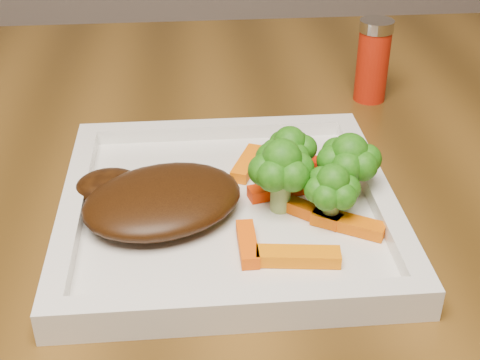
{
  "coord_description": "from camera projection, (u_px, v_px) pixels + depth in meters",
  "views": [
    {
      "loc": [
        -0.07,
        -0.44,
        1.07
      ],
      "look_at": [
        -0.03,
        0.02,
        0.79
      ],
      "focal_mm": 50.0,
      "sensor_mm": 36.0,
      "label": 1
    }
  ],
  "objects": [
    {
      "name": "plate",
      "position": [
        228.0,
        212.0,
        0.56
      ],
      "size": [
        0.27,
        0.27,
        0.01
      ],
      "primitive_type": "cube",
      "color": "white",
      "rests_on": "dining_table"
    },
    {
      "name": "steak",
      "position": [
        163.0,
        200.0,
        0.53
      ],
      "size": [
        0.16,
        0.14,
        0.03
      ],
      "primitive_type": "ellipsoid",
      "rotation": [
        0.0,
        0.0,
        0.4
      ],
      "color": "#371B08",
      "rests_on": "plate"
    },
    {
      "name": "broccoli_0",
      "position": [
        289.0,
        150.0,
        0.56
      ],
      "size": [
        0.06,
        0.06,
        0.07
      ],
      "primitive_type": null,
      "rotation": [
        0.0,
        0.0,
        -0.18
      ],
      "color": "#1A5E0F",
      "rests_on": "plate"
    },
    {
      "name": "broccoli_1",
      "position": [
        348.0,
        167.0,
        0.54
      ],
      "size": [
        0.07,
        0.07,
        0.06
      ],
      "primitive_type": null,
      "rotation": [
        0.0,
        0.0,
        0.24
      ],
      "color": "#297213",
      "rests_on": "plate"
    },
    {
      "name": "broccoli_2",
      "position": [
        332.0,
        191.0,
        0.52
      ],
      "size": [
        0.06,
        0.06,
        0.06
      ],
      "primitive_type": null,
      "rotation": [
        0.0,
        0.0,
        -0.22
      ],
      "color": "#206410",
      "rests_on": "plate"
    },
    {
      "name": "broccoli_3",
      "position": [
        281.0,
        177.0,
        0.53
      ],
      "size": [
        0.07,
        0.07,
        0.06
      ],
      "primitive_type": null,
      "rotation": [
        0.0,
        0.0,
        -0.19
      ],
      "color": "#1C7613",
      "rests_on": "plate"
    },
    {
      "name": "carrot_0",
      "position": [
        298.0,
        256.0,
        0.49
      ],
      "size": [
        0.06,
        0.02,
        0.01
      ],
      "primitive_type": "cube",
      "rotation": [
        0.0,
        0.0,
        -0.12
      ],
      "color": "orange",
      "rests_on": "plate"
    },
    {
      "name": "carrot_1",
      "position": [
        348.0,
        224.0,
        0.52
      ],
      "size": [
        0.06,
        0.04,
        0.01
      ],
      "primitive_type": "cube",
      "rotation": [
        0.0,
        0.0,
        -0.53
      ],
      "color": "#D55B03",
      "rests_on": "plate"
    },
    {
      "name": "carrot_2",
      "position": [
        247.0,
        244.0,
        0.5
      ],
      "size": [
        0.01,
        0.05,
        0.01
      ],
      "primitive_type": "cube",
      "rotation": [
        0.0,
        0.0,
        1.58
      ],
      "color": "#F25303",
      "rests_on": "plate"
    },
    {
      "name": "carrot_3",
      "position": [
        338.0,
        165.0,
        0.6
      ],
      "size": [
        0.06,
        0.02,
        0.01
      ],
      "primitive_type": "cube",
      "rotation": [
        0.0,
        0.0,
        -0.18
      ],
      "color": "red",
      "rests_on": "plate"
    },
    {
      "name": "carrot_4",
      "position": [
        247.0,
        163.0,
        0.6
      ],
      "size": [
        0.04,
        0.06,
        0.01
      ],
      "primitive_type": "cube",
      "rotation": [
        0.0,
        0.0,
        1.17
      ],
      "color": "#FF7004",
      "rests_on": "plate"
    },
    {
      "name": "carrot_5",
      "position": [
        314.0,
        213.0,
        0.53
      ],
      "size": [
        0.04,
        0.04,
        0.01
      ],
      "primitive_type": "cube",
      "rotation": [
        0.0,
        0.0,
        -0.71
      ],
      "color": "#D25103",
      "rests_on": "plate"
    },
    {
      "name": "carrot_6",
      "position": [
        281.0,
        189.0,
        0.57
      ],
      "size": [
        0.06,
        0.03,
        0.01
      ],
      "primitive_type": "cube",
      "rotation": [
        0.0,
        0.0,
        0.24
      ],
      "color": "#F93404",
      "rests_on": "plate"
    },
    {
      "name": "spice_shaker",
      "position": [
        373.0,
        61.0,
        0.74
      ],
      "size": [
        0.04,
        0.04,
        0.09
      ],
      "primitive_type": "cylinder",
      "rotation": [
        0.0,
        0.0,
        -0.03
      ],
      "color": "#B71D0A",
      "rests_on": "dining_table"
    }
  ]
}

